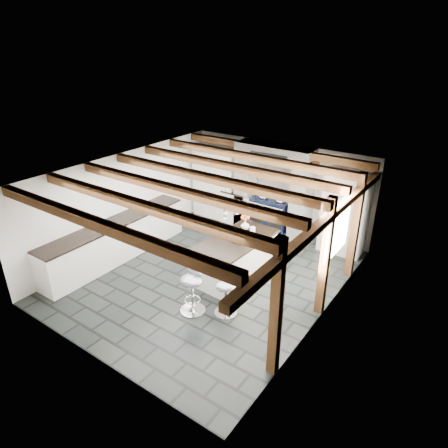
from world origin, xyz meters
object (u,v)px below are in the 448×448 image
Objects in this scene: range_cooker at (271,215)px; bar_stool_near at (226,291)px; bar_stool_far at (192,287)px; kitchen_island at (237,257)px.

range_cooker is 3.69m from bar_stool_near.
range_cooker is at bearing 96.62° from bar_stool_far.
kitchen_island reaches higher than bar_stool_near.
range_cooker reaches higher than bar_stool_far.
bar_stool_far reaches higher than bar_stool_near.
kitchen_island is 2.40× the size of bar_stool_near.
bar_stool_near is (0.54, -1.17, 0.02)m from kitchen_island.
range_cooker is 3.87m from bar_stool_far.
bar_stool_far is at bearing -87.26° from kitchen_island.
range_cooker is at bearing 121.18° from bar_stool_near.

